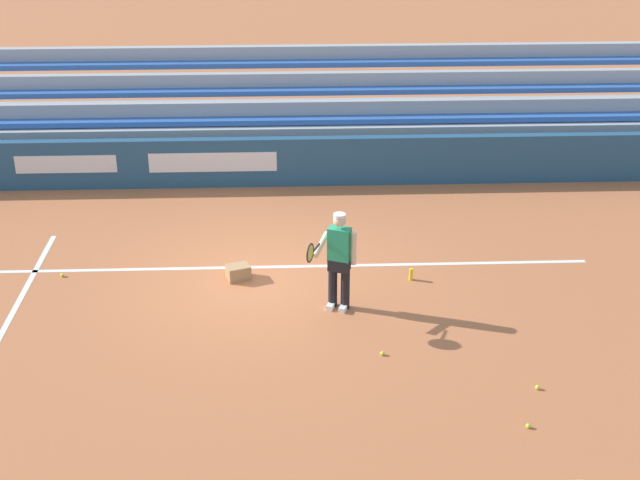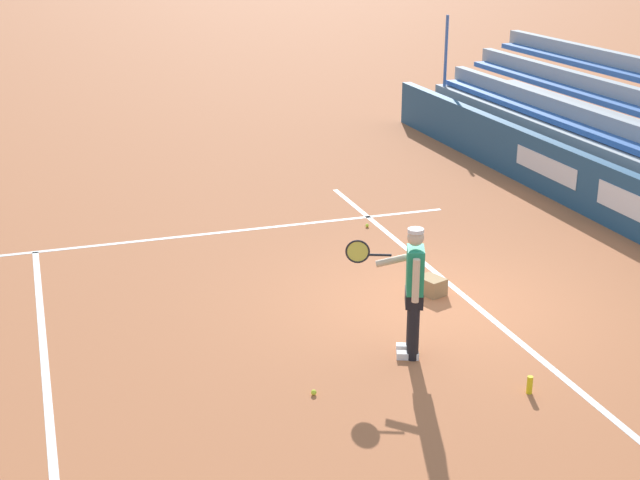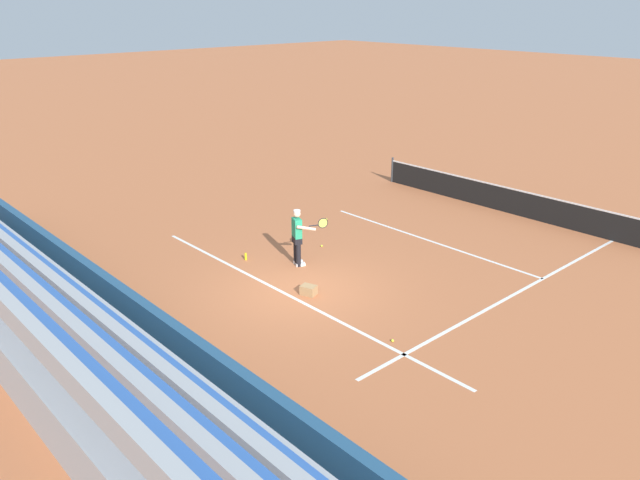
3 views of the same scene
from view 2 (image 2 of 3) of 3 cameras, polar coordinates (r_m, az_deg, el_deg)
The scene contains 9 objects.
ground_plane at distance 13.07m, azimuth 7.58°, elevation -4.13°, with size 160.00×160.00×0.00m, color #B7663D.
court_baseline_white at distance 13.28m, azimuth 9.54°, elevation -3.83°, with size 12.00×0.10×0.01m, color white.
court_sideline_white at distance 15.77m, azimuth -12.33°, elevation -0.16°, with size 0.10×12.00×0.01m, color white.
court_service_line_white at distance 11.92m, azimuth -17.23°, elevation -7.34°, with size 8.22×0.10×0.01m, color white.
tennis_player at distance 11.22m, azimuth 5.91°, elevation -3.23°, with size 0.83×0.92×1.71m.
ball_box_cardboard at distance 13.38m, azimuth 7.13°, elevation -2.92°, with size 0.40×0.30×0.26m, color #A87F51.
tennis_ball_toward_net at distance 16.20m, azimuth 3.03°, elevation 0.93°, with size 0.07×0.07×0.07m, color #CCE533.
tennis_ball_on_baseline at distance 10.61m, azimuth -0.40°, elevation -9.73°, with size 0.07×0.07×0.07m, color #CCE533.
water_bottle at distance 10.89m, azimuth 13.27°, elevation -9.01°, with size 0.07×0.07×0.22m, color yellow.
Camera 2 is at (-10.70, 5.35, 5.26)m, focal length 50.00 mm.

